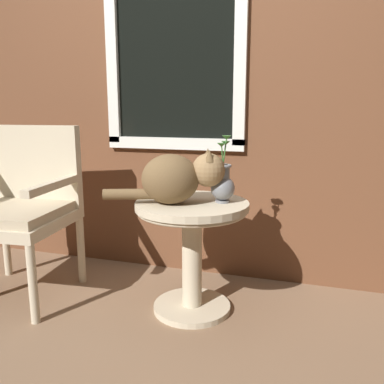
{
  "coord_description": "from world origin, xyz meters",
  "views": [
    {
      "loc": [
        0.74,
        -1.59,
        1.04
      ],
      "look_at": [
        0.16,
        0.28,
        0.63
      ],
      "focal_mm": 38.03,
      "sensor_mm": 36.0,
      "label": 1
    }
  ],
  "objects": [
    {
      "name": "wicker_chair",
      "position": [
        -0.82,
        0.23,
        0.52
      ],
      "size": [
        0.6,
        0.58,
        0.94
      ],
      "color": "beige",
      "rests_on": "ground_plane"
    },
    {
      "name": "pewter_vase_with_ivy",
      "position": [
        0.31,
        0.32,
        0.67
      ],
      "size": [
        0.12,
        0.12,
        0.33
      ],
      "color": "slate",
      "rests_on": "wicker_side_table"
    },
    {
      "name": "ground_plane",
      "position": [
        0.0,
        0.0,
        0.0
      ],
      "size": [
        6.0,
        6.0,
        0.0
      ],
      "primitive_type": "plane",
      "color": "#7F6047"
    },
    {
      "name": "wicker_side_table",
      "position": [
        0.16,
        0.28,
        0.41
      ],
      "size": [
        0.57,
        0.57,
        0.58
      ],
      "color": "beige",
      "rests_on": "ground_plane"
    },
    {
      "name": "cat",
      "position": [
        0.1,
        0.23,
        0.71
      ],
      "size": [
        0.57,
        0.32,
        0.26
      ],
      "color": "brown",
      "rests_on": "wicker_side_table"
    },
    {
      "name": "back_wall",
      "position": [
        -0.0,
        0.8,
        1.3
      ],
      "size": [
        4.0,
        0.07,
        2.6
      ],
      "color": "brown",
      "rests_on": "ground_plane"
    }
  ]
}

